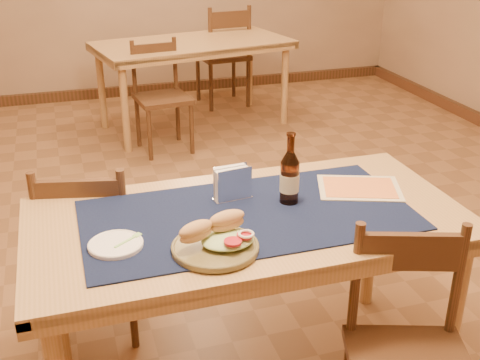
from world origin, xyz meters
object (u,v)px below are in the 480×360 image
object	(u,v)px
chair_main_far	(91,246)
sandwich_plate	(217,241)
back_table	(193,51)
chair_main_near	(409,355)
beer_bottle	(290,177)
main_table	(248,235)
napkin_holder	(233,184)

from	to	relation	value
chair_main_far	sandwich_plate	distance (m)	0.86
back_table	chair_main_far	distance (m)	2.88
chair_main_far	chair_main_near	bearing A→B (deg)	-47.54
back_table	beer_bottle	xyz separation A→B (m)	(-0.35, -3.09, 0.19)
chair_main_far	chair_main_near	distance (m)	1.38
main_table	chair_main_near	distance (m)	0.69
main_table	chair_main_far	bearing A→B (deg)	138.73
napkin_holder	sandwich_plate	bearing A→B (deg)	-114.36
sandwich_plate	beer_bottle	xyz separation A→B (m)	(0.35, 0.25, 0.07)
main_table	chair_main_far	distance (m)	0.77
chair_main_far	beer_bottle	xyz separation A→B (m)	(0.73, -0.43, 0.41)
main_table	chair_main_far	size ratio (longest dim) A/B	1.87
sandwich_plate	back_table	bearing A→B (deg)	78.19
chair_main_near	beer_bottle	distance (m)	0.75
chair_main_far	sandwich_plate	world-z (taller)	sandwich_plate
sandwich_plate	chair_main_far	bearing A→B (deg)	119.03
sandwich_plate	beer_bottle	bearing A→B (deg)	35.88
napkin_holder	chair_main_far	bearing A→B (deg)	147.27
beer_bottle	chair_main_far	bearing A→B (deg)	149.48
chair_main_near	sandwich_plate	world-z (taller)	sandwich_plate
back_table	napkin_holder	bearing A→B (deg)	-100.28
main_table	sandwich_plate	size ratio (longest dim) A/B	5.54
chair_main_far	sandwich_plate	size ratio (longest dim) A/B	2.96
main_table	napkin_holder	size ratio (longest dim) A/B	10.32
sandwich_plate	napkin_holder	bearing A→B (deg)	65.64
chair_main_far	chair_main_near	xyz separation A→B (m)	(0.93, -1.02, 0.00)
main_table	beer_bottle	size ratio (longest dim) A/B	5.78
main_table	back_table	xyz separation A→B (m)	(0.53, 3.14, 0.00)
back_table	chair_main_near	world-z (taller)	chair_main_near
back_table	beer_bottle	world-z (taller)	beer_bottle
main_table	napkin_holder	world-z (taller)	napkin_holder
chair_main_far	beer_bottle	bearing A→B (deg)	-30.52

